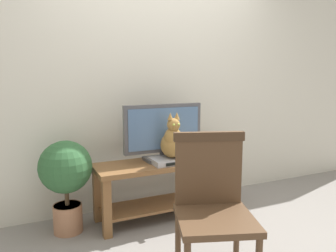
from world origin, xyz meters
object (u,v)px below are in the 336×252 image
tv (163,131)px  book_stack (214,154)px  media_box (171,160)px  potted_plant (66,175)px  cat (172,141)px  wooden_chair (212,199)px  tv_stand (166,179)px

tv → book_stack: bearing=-11.2°
media_box → potted_plant: size_ratio=0.48×
media_box → cat: size_ratio=0.91×
tv → wooden_chair: tv is taller
media_box → potted_plant: 0.94m
tv_stand → book_stack: bearing=-5.1°
wooden_chair → potted_plant: (-0.75, 1.12, -0.06)m
tv_stand → potted_plant: (-0.90, 0.07, 0.14)m
cat → wooden_chair: 1.00m
tv_stand → media_box: bearing=-69.1°
tv_stand → book_stack: book_stack is taller
book_stack → tv: bearing=168.8°
tv_stand → potted_plant: bearing=175.6°
book_stack → tv_stand: bearing=174.9°
wooden_chair → tv: bearing=82.0°
media_box → wooden_chair: size_ratio=0.39×
cat → book_stack: bearing=4.6°
tv_stand → tv: (0.00, 0.05, 0.45)m
potted_plant → wooden_chair: bearing=-56.4°
tv → potted_plant: 0.95m
tv → cat: (0.03, -0.14, -0.07)m
media_box → cat: (0.00, -0.01, 0.18)m
tv → book_stack: tv is taller
cat → potted_plant: (-0.93, 0.15, -0.24)m
potted_plant → cat: bearing=-9.4°
tv_stand → tv: 0.45m
wooden_chair → potted_plant: wooden_chair is taller
tv → media_box: bearing=-78.0°
tv_stand → potted_plant: potted_plant is taller
media_box → book_stack: (0.48, 0.02, 0.00)m
potted_plant → tv_stand: bearing=-4.4°
tv_stand → book_stack: size_ratio=5.21×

